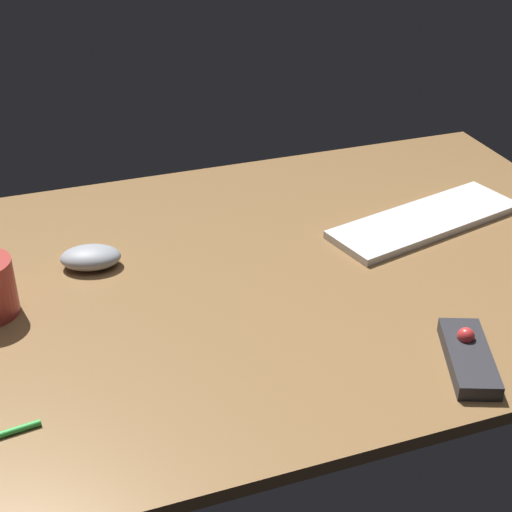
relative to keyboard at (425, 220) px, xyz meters
The scene contains 4 objects.
desk 39.12cm from the keyboard, behind, with size 140.00×84.00×2.00cm, color olive.
keyboard is the anchor object (origin of this frame).
computer_mouse 59.42cm from the keyboard, behind, with size 9.85×6.62×3.45cm, color #999EA5.
media_remote 39.97cm from the keyboard, 111.98° to the right, with size 10.88×16.36×3.79cm.
Camera 1 is at (-30.96, -100.05, 68.10)cm, focal length 54.09 mm.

